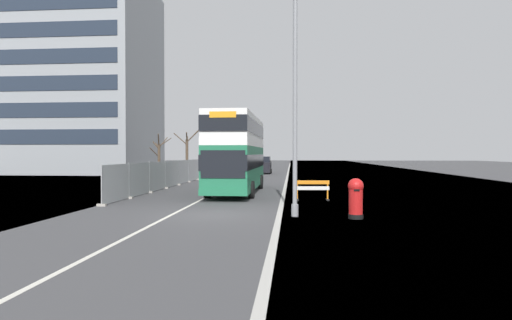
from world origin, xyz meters
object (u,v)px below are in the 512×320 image
red_pillar_postbox (356,196)px  car_receding_mid (264,166)px  double_decker_bus (237,153)px  lamppost_foreground (295,110)px  roadworks_barrier (312,188)px  car_oncoming_near (232,167)px

red_pillar_postbox → car_receding_mid: car_receding_mid is taller
double_decker_bus → lamppost_foreground: lamppost_foreground is taller
red_pillar_postbox → roadworks_barrier: 6.43m
double_decker_bus → car_oncoming_near: (-3.13, 19.25, -1.59)m
car_receding_mid → lamppost_foreground: bearing=-84.1°
car_oncoming_near → car_receding_mid: size_ratio=1.02×
roadworks_barrier → car_oncoming_near: (-7.82, 23.47, 0.35)m
lamppost_foreground → roadworks_barrier: size_ratio=4.96×
double_decker_bus → car_oncoming_near: size_ratio=2.88×
red_pillar_postbox → car_oncoming_near: bearing=107.2°
roadworks_barrier → car_receding_mid: bearing=98.9°
lamppost_foreground → car_receding_mid: bearing=95.9°
double_decker_bus → red_pillar_postbox: 12.26m
double_decker_bus → car_receding_mid: (-0.03, 26.04, -1.61)m
double_decker_bus → red_pillar_postbox: (6.08, -10.50, -1.76)m
double_decker_bus → car_receding_mid: size_ratio=2.94×
double_decker_bus → red_pillar_postbox: double_decker_bus is taller
lamppost_foreground → car_receding_mid: 36.53m
lamppost_foreground → car_receding_mid: (-3.73, 36.19, -3.32)m
lamppost_foreground → car_oncoming_near: size_ratio=2.31×
red_pillar_postbox → roadworks_barrier: bearing=102.5°
car_receding_mid → car_oncoming_near: bearing=-114.5°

